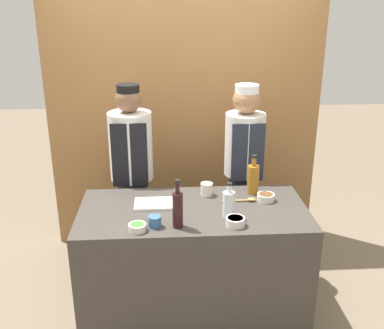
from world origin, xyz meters
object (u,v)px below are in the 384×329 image
(sauce_bowl_brown, at_px, (266,197))
(chef_right, at_px, (244,171))
(sauce_bowl_green, at_px, (137,227))
(bottle_amber, at_px, (253,178))
(chef_left, at_px, (132,174))
(bottle_wine, at_px, (178,209))
(cup_blue, at_px, (155,221))
(cutting_board, at_px, (154,204))
(bottle_clear, at_px, (229,203))
(cup_cream, at_px, (207,189))
(sauce_bowl_red, at_px, (235,221))
(wooden_spoon, at_px, (243,200))

(sauce_bowl_brown, bearing_deg, chef_right, 97.12)
(sauce_bowl_green, distance_m, bottle_amber, 1.02)
(chef_left, xyz_separation_m, chef_right, (0.95, 0.00, 0.01))
(bottle_wine, relative_size, chef_left, 0.20)
(sauce_bowl_green, bearing_deg, chef_left, 95.54)
(cup_blue, bearing_deg, bottle_amber, 33.63)
(cutting_board, relative_size, chef_right, 0.17)
(bottle_clear, bearing_deg, sauce_bowl_brown, 37.20)
(cutting_board, bearing_deg, cup_cream, 21.29)
(sauce_bowl_red, bearing_deg, bottle_wine, 179.16)
(cutting_board, xyz_separation_m, wooden_spoon, (0.66, 0.02, 0.00))
(cup_blue, height_order, wooden_spoon, cup_blue)
(cup_blue, xyz_separation_m, chef_right, (0.75, 0.91, -0.02))
(cup_cream, relative_size, chef_left, 0.06)
(cup_blue, bearing_deg, bottle_wine, -4.50)
(sauce_bowl_green, distance_m, bottle_clear, 0.64)
(cup_blue, bearing_deg, chef_left, 102.66)
(sauce_bowl_brown, distance_m, cutting_board, 0.82)
(bottle_amber, bearing_deg, cup_blue, -146.37)
(sauce_bowl_brown, distance_m, chef_right, 0.56)
(cutting_board, bearing_deg, sauce_bowl_red, -32.55)
(cup_blue, bearing_deg, chef_right, 50.69)
(sauce_bowl_red, xyz_separation_m, bottle_amber, (0.21, 0.51, 0.09))
(cup_blue, bearing_deg, wooden_spoon, 28.01)
(cutting_board, relative_size, bottle_clear, 1.16)
(sauce_bowl_red, bearing_deg, chef_left, 128.38)
(cutting_board, height_order, chef_left, chef_left)
(sauce_bowl_brown, bearing_deg, bottle_amber, 116.86)
(sauce_bowl_brown, bearing_deg, bottle_clear, -142.80)
(cup_cream, bearing_deg, bottle_wine, -115.59)
(sauce_bowl_red, xyz_separation_m, sauce_bowl_brown, (0.29, 0.37, -0.00))
(bottle_wine, bearing_deg, chef_left, 111.09)
(bottle_amber, distance_m, wooden_spoon, 0.21)
(sauce_bowl_red, height_order, bottle_clear, bottle_clear)
(sauce_bowl_red, relative_size, chef_left, 0.08)
(chef_left, height_order, chef_right, chef_left)
(wooden_spoon, relative_size, chef_right, 0.15)
(cup_blue, xyz_separation_m, wooden_spoon, (0.65, 0.35, -0.03))
(sauce_bowl_red, distance_m, chef_right, 0.95)
(bottle_clear, xyz_separation_m, bottle_amber, (0.24, 0.38, 0.02))
(sauce_bowl_green, xyz_separation_m, sauce_bowl_brown, (0.93, 0.40, 0.00))
(bottle_clear, distance_m, cup_cream, 0.39)
(sauce_bowl_red, relative_size, cutting_board, 0.44)
(bottle_amber, bearing_deg, chef_right, 89.67)
(bottle_amber, height_order, chef_left, chef_left)
(sauce_bowl_green, relative_size, cup_cream, 1.19)
(cup_cream, distance_m, chef_right, 0.56)
(sauce_bowl_brown, distance_m, chef_left, 1.17)
(bottle_wine, xyz_separation_m, cup_cream, (0.24, 0.49, -0.08))
(cup_cream, bearing_deg, chef_right, 50.23)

